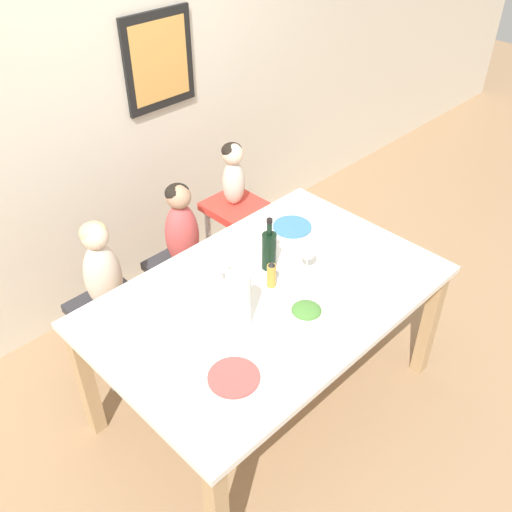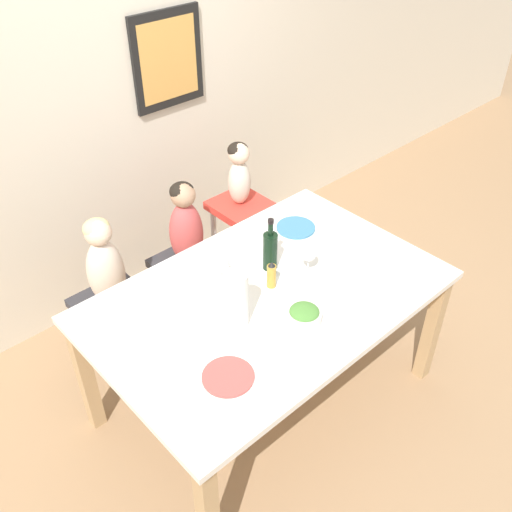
{
  "view_description": "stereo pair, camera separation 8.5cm",
  "coord_description": "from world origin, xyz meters",
  "px_view_note": "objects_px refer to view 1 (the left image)",
  "views": [
    {
      "loc": [
        -1.49,
        -1.41,
        2.57
      ],
      "look_at": [
        0.0,
        0.08,
        0.94
      ],
      "focal_mm": 40.0,
      "sensor_mm": 36.0,
      "label": 1
    },
    {
      "loc": [
        -1.42,
        -1.47,
        2.57
      ],
      "look_at": [
        0.0,
        0.08,
        0.94
      ],
      "focal_mm": 40.0,
      "sensor_mm": 36.0,
      "label": 2
    }
  ],
  "objects_px": {
    "chair_far_left": "(112,315)",
    "wine_glass_near": "(308,252)",
    "dinner_plate_back_right": "(292,227)",
    "person_child_left": "(101,267)",
    "salad_bowl_large": "(306,314)",
    "chair_right_highchair": "(235,225)",
    "dinner_plate_front_left": "(234,377)",
    "dinner_plate_back_left": "(164,306)",
    "paper_towel_roll": "(239,300)",
    "wine_glass_far": "(221,266)",
    "wine_bottle": "(269,249)",
    "chair_far_center": "(186,273)",
    "person_baby_right": "(233,171)",
    "person_child_center": "(181,226)"
  },
  "relations": [
    {
      "from": "dinner_plate_back_left",
      "to": "dinner_plate_back_right",
      "type": "bearing_deg",
      "value": 0.92
    },
    {
      "from": "salad_bowl_large",
      "to": "dinner_plate_back_right",
      "type": "xyz_separation_m",
      "value": [
        0.5,
        0.54,
        -0.03
      ]
    },
    {
      "from": "dinner_plate_front_left",
      "to": "dinner_plate_back_left",
      "type": "bearing_deg",
      "value": 83.66
    },
    {
      "from": "wine_bottle",
      "to": "dinner_plate_back_right",
      "type": "distance_m",
      "value": 0.39
    },
    {
      "from": "chair_far_center",
      "to": "chair_right_highchair",
      "type": "relative_size",
      "value": 0.66
    },
    {
      "from": "paper_towel_roll",
      "to": "wine_glass_far",
      "type": "relative_size",
      "value": 1.67
    },
    {
      "from": "chair_far_center",
      "to": "person_child_left",
      "type": "height_order",
      "value": "person_child_left"
    },
    {
      "from": "chair_right_highchair",
      "to": "wine_glass_near",
      "type": "relative_size",
      "value": 4.17
    },
    {
      "from": "chair_far_left",
      "to": "dinner_plate_back_left",
      "type": "relative_size",
      "value": 2.13
    },
    {
      "from": "wine_glass_near",
      "to": "salad_bowl_large",
      "type": "distance_m",
      "value": 0.37
    },
    {
      "from": "chair_far_center",
      "to": "wine_bottle",
      "type": "bearing_deg",
      "value": -85.48
    },
    {
      "from": "chair_far_center",
      "to": "wine_glass_far",
      "type": "relative_size",
      "value": 2.74
    },
    {
      "from": "chair_far_center",
      "to": "dinner_plate_back_left",
      "type": "xyz_separation_m",
      "value": [
        -0.51,
        -0.51,
        0.39
      ]
    },
    {
      "from": "wine_glass_near",
      "to": "dinner_plate_front_left",
      "type": "height_order",
      "value": "wine_glass_near"
    },
    {
      "from": "chair_far_left",
      "to": "dinner_plate_front_left",
      "type": "height_order",
      "value": "dinner_plate_front_left"
    },
    {
      "from": "person_child_left",
      "to": "person_child_center",
      "type": "xyz_separation_m",
      "value": [
        0.53,
        0.0,
        0.0
      ]
    },
    {
      "from": "chair_far_left",
      "to": "chair_far_center",
      "type": "xyz_separation_m",
      "value": [
        0.53,
        0.0,
        0.0
      ]
    },
    {
      "from": "person_child_center",
      "to": "wine_glass_near",
      "type": "relative_size",
      "value": 3.19
    },
    {
      "from": "wine_glass_far",
      "to": "dinner_plate_front_left",
      "type": "distance_m",
      "value": 0.6
    },
    {
      "from": "wine_glass_near",
      "to": "dinner_plate_front_left",
      "type": "relative_size",
      "value": 0.78
    },
    {
      "from": "person_child_center",
      "to": "person_baby_right",
      "type": "height_order",
      "value": "person_baby_right"
    },
    {
      "from": "chair_far_left",
      "to": "paper_towel_roll",
      "type": "distance_m",
      "value": 1.0
    },
    {
      "from": "chair_far_center",
      "to": "salad_bowl_large",
      "type": "relative_size",
      "value": 2.87
    },
    {
      "from": "chair_far_left",
      "to": "dinner_plate_back_right",
      "type": "distance_m",
      "value": 1.12
    },
    {
      "from": "paper_towel_roll",
      "to": "wine_glass_far",
      "type": "bearing_deg",
      "value": 63.95
    },
    {
      "from": "chair_right_highchair",
      "to": "person_child_left",
      "type": "bearing_deg",
      "value": 179.95
    },
    {
      "from": "dinner_plate_front_left",
      "to": "dinner_plate_back_right",
      "type": "height_order",
      "value": "same"
    },
    {
      "from": "paper_towel_roll",
      "to": "person_baby_right",
      "type": "bearing_deg",
      "value": 48.28
    },
    {
      "from": "chair_far_left",
      "to": "dinner_plate_front_left",
      "type": "distance_m",
      "value": 1.12
    },
    {
      "from": "person_baby_right",
      "to": "dinner_plate_front_left",
      "type": "distance_m",
      "value": 1.44
    },
    {
      "from": "dinner_plate_front_left",
      "to": "dinner_plate_back_left",
      "type": "height_order",
      "value": "same"
    },
    {
      "from": "dinner_plate_front_left",
      "to": "person_baby_right",
      "type": "bearing_deg",
      "value": 46.97
    },
    {
      "from": "chair_far_center",
      "to": "salad_bowl_large",
      "type": "bearing_deg",
      "value": -95.89
    },
    {
      "from": "person_child_left",
      "to": "dinner_plate_back_left",
      "type": "height_order",
      "value": "person_child_left"
    },
    {
      "from": "wine_glass_far",
      "to": "salad_bowl_large",
      "type": "xyz_separation_m",
      "value": [
        0.1,
        -0.45,
        -0.08
      ]
    },
    {
      "from": "chair_right_highchair",
      "to": "dinner_plate_front_left",
      "type": "relative_size",
      "value": 3.23
    },
    {
      "from": "dinner_plate_back_left",
      "to": "dinner_plate_back_right",
      "type": "relative_size",
      "value": 1.0
    },
    {
      "from": "chair_right_highchair",
      "to": "wine_glass_near",
      "type": "xyz_separation_m",
      "value": [
        -0.25,
        -0.8,
        0.35
      ]
    },
    {
      "from": "person_child_left",
      "to": "salad_bowl_large",
      "type": "xyz_separation_m",
      "value": [
        0.42,
        -1.03,
        0.08
      ]
    },
    {
      "from": "person_child_left",
      "to": "salad_bowl_large",
      "type": "distance_m",
      "value": 1.12
    },
    {
      "from": "paper_towel_roll",
      "to": "dinner_plate_back_right",
      "type": "distance_m",
      "value": 0.81
    },
    {
      "from": "person_child_left",
      "to": "chair_right_highchair",
      "type": "bearing_deg",
      "value": -0.05
    },
    {
      "from": "dinner_plate_front_left",
      "to": "wine_glass_far",
      "type": "bearing_deg",
      "value": 52.42
    },
    {
      "from": "chair_far_left",
      "to": "wine_glass_near",
      "type": "height_order",
      "value": "wine_glass_near"
    },
    {
      "from": "chair_right_highchair",
      "to": "salad_bowl_large",
      "type": "xyz_separation_m",
      "value": [
        -0.52,
        -1.03,
        0.27
      ]
    },
    {
      "from": "wine_glass_near",
      "to": "dinner_plate_back_left",
      "type": "distance_m",
      "value": 0.74
    },
    {
      "from": "paper_towel_roll",
      "to": "dinner_plate_back_right",
      "type": "height_order",
      "value": "paper_towel_roll"
    },
    {
      "from": "person_child_center",
      "to": "wine_bottle",
      "type": "distance_m",
      "value": 0.66
    },
    {
      "from": "wine_bottle",
      "to": "dinner_plate_back_left",
      "type": "xyz_separation_m",
      "value": [
        -0.56,
        0.14,
        -0.11
      ]
    },
    {
      "from": "person_baby_right",
      "to": "wine_bottle",
      "type": "distance_m",
      "value": 0.74
    }
  ]
}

